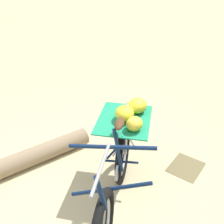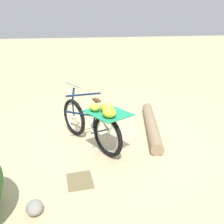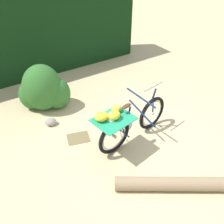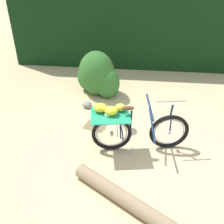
% 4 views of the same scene
% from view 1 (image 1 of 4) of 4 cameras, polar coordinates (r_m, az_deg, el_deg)
% --- Properties ---
extents(ground_plane, '(60.00, 60.00, 0.00)m').
position_cam_1_polar(ground_plane, '(2.85, 0.01, -20.07)').
color(ground_plane, '#C6B284').
extents(bicycle, '(1.73, 1.04, 1.03)m').
position_cam_1_polar(bicycle, '(2.54, 1.42, -11.64)').
color(bicycle, black).
rests_on(bicycle, ground_plane).
extents(fallen_log, '(2.12, 0.85, 0.22)m').
position_cam_1_polar(fallen_log, '(3.34, -22.32, -11.15)').
color(fallen_log, '#937A5B').
rests_on(fallen_log, ground_plane).
extents(leaf_litter_patch, '(0.44, 0.36, 0.01)m').
position_cam_1_polar(leaf_litter_patch, '(3.38, 16.02, -11.62)').
color(leaf_litter_patch, olive).
rests_on(leaf_litter_patch, ground_plane).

